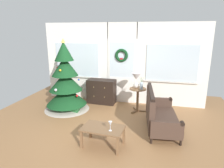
% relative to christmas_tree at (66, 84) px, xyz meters
% --- Properties ---
extents(ground_plane, '(6.76, 6.76, 0.00)m').
position_rel_christmas_tree_xyz_m(ground_plane, '(1.46, -1.02, -0.77)').
color(ground_plane, '#996B42').
extents(back_wall_with_door, '(5.20, 0.19, 2.55)m').
position_rel_christmas_tree_xyz_m(back_wall_with_door, '(1.46, 1.06, 0.51)').
color(back_wall_with_door, white).
rests_on(back_wall_with_door, ground).
extents(christmas_tree, '(1.33, 1.33, 2.09)m').
position_rel_christmas_tree_xyz_m(christmas_tree, '(0.00, 0.00, 0.00)').
color(christmas_tree, '#4C331E').
rests_on(christmas_tree, ground).
extents(dresser_cabinet, '(0.92, 0.48, 0.78)m').
position_rel_christmas_tree_xyz_m(dresser_cabinet, '(0.86, 0.77, -0.38)').
color(dresser_cabinet, black).
rests_on(dresser_cabinet, ground).
extents(settee_sofa, '(0.88, 1.65, 0.96)m').
position_rel_christmas_tree_xyz_m(settee_sofa, '(2.68, -0.59, -0.39)').
color(settee_sofa, black).
rests_on(settee_sofa, ground).
extents(side_table, '(0.50, 0.48, 0.70)m').
position_rel_christmas_tree_xyz_m(side_table, '(2.08, 0.34, -0.28)').
color(side_table, brown).
rests_on(side_table, ground).
extents(table_lamp, '(0.28, 0.28, 0.44)m').
position_rel_christmas_tree_xyz_m(table_lamp, '(2.02, 0.38, 0.21)').
color(table_lamp, silver).
rests_on(table_lamp, side_table).
extents(flower_vase, '(0.11, 0.10, 0.35)m').
position_rel_christmas_tree_xyz_m(flower_vase, '(2.18, 0.28, 0.04)').
color(flower_vase, '#99ADBC').
rests_on(flower_vase, side_table).
extents(coffee_table, '(0.88, 0.58, 0.40)m').
position_rel_christmas_tree_xyz_m(coffee_table, '(1.62, -1.65, -0.43)').
color(coffee_table, brown).
rests_on(coffee_table, ground).
extents(wine_glass, '(0.08, 0.08, 0.20)m').
position_rel_christmas_tree_xyz_m(wine_glass, '(1.79, -1.74, -0.23)').
color(wine_glass, silver).
rests_on(wine_glass, coffee_table).
extents(gift_box, '(0.23, 0.20, 0.23)m').
position_rel_christmas_tree_xyz_m(gift_box, '(0.33, -0.17, -0.66)').
color(gift_box, '#266633').
rests_on(gift_box, ground).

